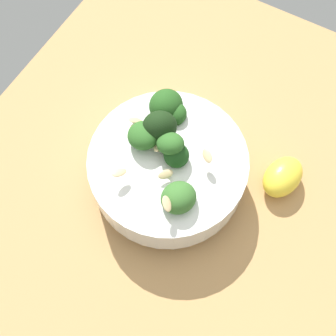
# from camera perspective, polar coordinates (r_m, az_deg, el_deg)

# --- Properties ---
(ground_plane) EXTENTS (0.64, 0.64, 0.04)m
(ground_plane) POSITION_cam_1_polar(r_m,az_deg,el_deg) (0.59, 5.06, -2.60)
(ground_plane) COLOR tan
(bowl_of_broccoli) EXTENTS (0.19, 0.19, 0.11)m
(bowl_of_broccoli) POSITION_cam_1_polar(r_m,az_deg,el_deg) (0.53, -0.04, 0.51)
(bowl_of_broccoli) COLOR white
(bowl_of_broccoli) RESTS_ON ground_plane
(lemon_wedge) EXTENTS (0.07, 0.06, 0.04)m
(lemon_wedge) POSITION_cam_1_polar(r_m,az_deg,el_deg) (0.57, 14.70, -1.12)
(lemon_wedge) COLOR yellow
(lemon_wedge) RESTS_ON ground_plane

